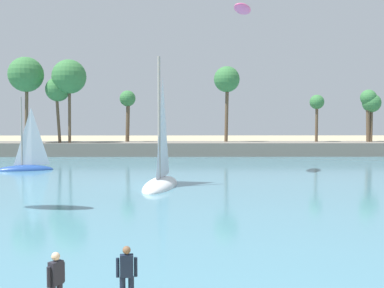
{
  "coord_description": "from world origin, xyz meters",
  "views": [
    {
      "loc": [
        -0.14,
        -6.79,
        4.94
      ],
      "look_at": [
        0.04,
        12.44,
        3.89
      ],
      "focal_mm": 43.6,
      "sensor_mm": 36.0,
      "label": 1
    }
  ],
  "objects_px": {
    "sailboat_mid_bay": "(26,163)",
    "kite_aloft_high_over_bay": "(242,9)",
    "person_at_waterline": "(127,275)",
    "sailboat_near_shore": "(161,174)",
    "person_rigging_by_gear": "(56,283)"
  },
  "relations": [
    {
      "from": "sailboat_mid_bay",
      "to": "kite_aloft_high_over_bay",
      "type": "distance_m",
      "value": 24.47
    },
    {
      "from": "kite_aloft_high_over_bay",
      "to": "person_at_waterline",
      "type": "bearing_deg",
      "value": 6.9
    },
    {
      "from": "person_at_waterline",
      "to": "sailboat_near_shore",
      "type": "relative_size",
      "value": 0.17
    },
    {
      "from": "sailboat_near_shore",
      "to": "kite_aloft_high_over_bay",
      "type": "xyz_separation_m",
      "value": [
        6.69,
        7.61,
        13.48
      ]
    },
    {
      "from": "sailboat_near_shore",
      "to": "kite_aloft_high_over_bay",
      "type": "relative_size",
      "value": 2.66
    },
    {
      "from": "person_rigging_by_gear",
      "to": "kite_aloft_high_over_bay",
      "type": "relative_size",
      "value": 0.45
    },
    {
      "from": "person_rigging_by_gear",
      "to": "kite_aloft_high_over_bay",
      "type": "xyz_separation_m",
      "value": [
        8.0,
        29.56,
        13.54
      ]
    },
    {
      "from": "sailboat_near_shore",
      "to": "sailboat_mid_bay",
      "type": "height_order",
      "value": "sailboat_near_shore"
    },
    {
      "from": "person_at_waterline",
      "to": "sailboat_mid_bay",
      "type": "height_order",
      "value": "sailboat_mid_bay"
    },
    {
      "from": "person_at_waterline",
      "to": "kite_aloft_high_over_bay",
      "type": "xyz_separation_m",
      "value": [
        6.33,
        29.02,
        13.54
      ]
    },
    {
      "from": "sailboat_near_shore",
      "to": "sailboat_mid_bay",
      "type": "xyz_separation_m",
      "value": [
        -13.34,
        10.74,
        -0.22
      ]
    },
    {
      "from": "person_rigging_by_gear",
      "to": "person_at_waterline",
      "type": "distance_m",
      "value": 1.75
    },
    {
      "from": "person_at_waterline",
      "to": "sailboat_mid_bay",
      "type": "relative_size",
      "value": 0.22
    },
    {
      "from": "person_rigging_by_gear",
      "to": "sailboat_near_shore",
      "type": "xyz_separation_m",
      "value": [
        1.32,
        21.95,
        0.06
      ]
    },
    {
      "from": "person_rigging_by_gear",
      "to": "person_at_waterline",
      "type": "xyz_separation_m",
      "value": [
        1.67,
        0.54,
        0.0
      ]
    }
  ]
}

